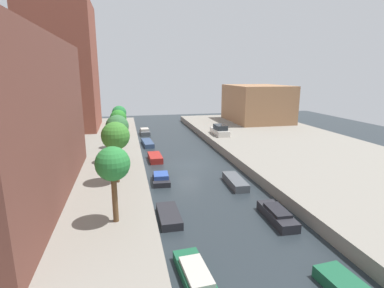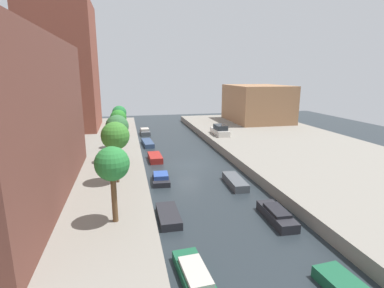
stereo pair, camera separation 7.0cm
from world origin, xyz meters
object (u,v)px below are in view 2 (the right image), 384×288
at_px(moored_boat_left_1, 168,216).
at_px(street_tree_1, 115,136).
at_px(street_tree_0, 112,165).
at_px(parked_car, 220,130).
at_px(moored_boat_left_0, 195,277).
at_px(moored_boat_left_3, 155,158).
at_px(moored_boat_right_1, 277,215).
at_px(street_tree_4, 119,113).
at_px(apartment_tower_far, 63,67).
at_px(low_block_right, 257,103).
at_px(street_tree_2, 117,126).
at_px(moored_boat_left_2, 161,179).
at_px(street_tree_3, 118,118).
at_px(moored_boat_left_5, 145,132).
at_px(moored_boat_right_2, 235,182).
at_px(moored_boat_left_4, 148,143).

bearing_deg(moored_boat_left_1, street_tree_1, 121.87).
distance_m(street_tree_0, parked_car, 28.58).
xyz_separation_m(moored_boat_left_0, moored_boat_left_3, (0.15, 21.49, 0.04)).
relative_size(moored_boat_left_3, moored_boat_right_1, 0.86).
bearing_deg(moored_boat_left_0, moored_boat_left_3, 89.60).
bearing_deg(street_tree_4, moored_boat_left_0, -83.00).
height_order(moored_boat_left_0, moored_boat_right_1, moored_boat_right_1).
distance_m(apartment_tower_far, low_block_right, 34.63).
xyz_separation_m(street_tree_2, moored_boat_right_1, (10.80, -13.54, -4.33)).
relative_size(street_tree_1, moored_boat_left_0, 1.13).
relative_size(street_tree_0, moored_boat_left_2, 1.47).
xyz_separation_m(street_tree_3, moored_boat_left_5, (3.86, 12.38, -4.19)).
relative_size(street_tree_4, parked_car, 0.94).
xyz_separation_m(street_tree_0, street_tree_1, (-0.00, 7.04, 0.31)).
height_order(moored_boat_left_1, moored_boat_left_5, moored_boat_left_5).
xyz_separation_m(street_tree_0, moored_boat_left_0, (3.86, -5.32, -4.34)).
bearing_deg(street_tree_4, moored_boat_left_5, 56.70).
xyz_separation_m(moored_boat_left_2, moored_boat_right_2, (6.50, -2.26, -0.01)).
distance_m(low_block_right, street_tree_2, 33.89).
height_order(street_tree_4, moored_boat_left_0, street_tree_4).
distance_m(street_tree_3, moored_boat_right_1, 23.02).
bearing_deg(street_tree_0, apartment_tower_far, 103.77).
bearing_deg(parked_car, street_tree_3, -161.53).
height_order(parked_car, moored_boat_right_2, parked_car).
relative_size(moored_boat_left_2, moored_boat_right_1, 0.79).
bearing_deg(moored_boat_right_1, moored_boat_left_1, 166.60).
distance_m(apartment_tower_far, moored_boat_left_5, 16.50).
bearing_deg(moored_boat_left_0, low_block_right, 62.17).
relative_size(street_tree_2, moored_boat_left_4, 1.08).
relative_size(street_tree_1, moored_boat_left_5, 1.52).
bearing_deg(moored_boat_left_5, moored_boat_left_3, -89.45).
bearing_deg(apartment_tower_far, street_tree_4, -45.78).
bearing_deg(moored_boat_right_2, moored_boat_left_3, 123.59).
bearing_deg(moored_boat_left_2, low_block_right, 51.01).
distance_m(street_tree_1, moored_boat_left_2, 6.27).
relative_size(moored_boat_right_1, moored_boat_right_2, 0.99).
height_order(moored_boat_left_2, moored_boat_right_1, moored_boat_right_1).
bearing_deg(moored_boat_left_4, moored_boat_left_0, -89.77).
distance_m(moored_boat_left_0, moored_boat_left_2, 14.21).
bearing_deg(moored_boat_left_4, moored_boat_left_3, -88.09).
height_order(apartment_tower_far, moored_boat_left_1, apartment_tower_far).
distance_m(street_tree_3, street_tree_4, 6.51).
distance_m(street_tree_1, moored_boat_left_3, 10.98).
height_order(street_tree_3, parked_car, street_tree_3).
bearing_deg(moored_boat_right_1, moored_boat_left_3, 112.40).
xyz_separation_m(street_tree_0, moored_boat_left_2, (3.84, 8.89, -4.29)).
xyz_separation_m(street_tree_0, moored_boat_right_2, (10.34, 6.63, -4.30)).
relative_size(street_tree_3, moored_boat_left_2, 1.45).
bearing_deg(low_block_right, street_tree_4, -159.49).
height_order(street_tree_1, moored_boat_left_4, street_tree_1).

